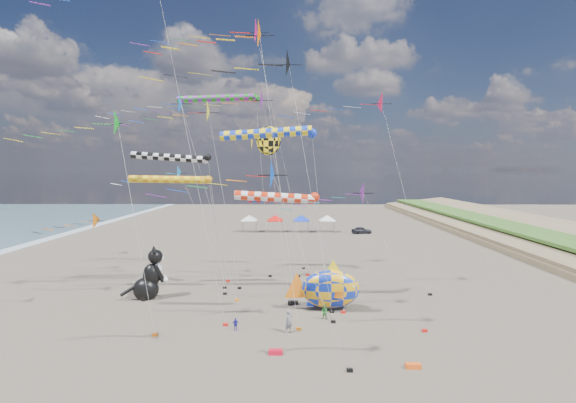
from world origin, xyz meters
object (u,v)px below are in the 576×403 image
(fish_inflatable, at_px, (330,289))
(person_adult, at_px, (289,322))
(cat_inflatable, at_px, (148,273))
(child_blue, at_px, (235,324))
(child_green, at_px, (325,312))
(parked_car, at_px, (362,230))

(fish_inflatable, relative_size, person_adult, 3.92)
(cat_inflatable, bearing_deg, fish_inflatable, -33.27)
(cat_inflatable, xyz_separation_m, child_blue, (9.06, -8.17, -1.98))
(fish_inflatable, bearing_deg, cat_inflatable, 169.29)
(child_green, distance_m, child_blue, 7.29)
(child_green, distance_m, parked_car, 49.88)
(fish_inflatable, xyz_separation_m, child_blue, (-7.43, -5.05, -1.33))
(cat_inflatable, distance_m, parked_car, 50.58)
(fish_inflatable, distance_m, parked_car, 47.28)
(person_adult, bearing_deg, child_green, 12.97)
(fish_inflatable, relative_size, child_green, 5.56)
(cat_inflatable, height_order, person_adult, cat_inflatable)
(person_adult, xyz_separation_m, child_blue, (-3.97, 0.45, -0.37))
(person_adult, xyz_separation_m, parked_car, (13.40, 51.71, -0.21))
(child_green, xyz_separation_m, child_blue, (-6.85, -2.50, -0.12))
(cat_inflatable, height_order, child_green, cat_inflatable)
(cat_inflatable, relative_size, child_blue, 5.18)
(parked_car, bearing_deg, person_adult, 156.33)
(fish_inflatable, relative_size, parked_car, 1.76)
(fish_inflatable, height_order, parked_car, fish_inflatable)
(cat_inflatable, height_order, child_blue, cat_inflatable)
(child_green, bearing_deg, child_blue, -138.10)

